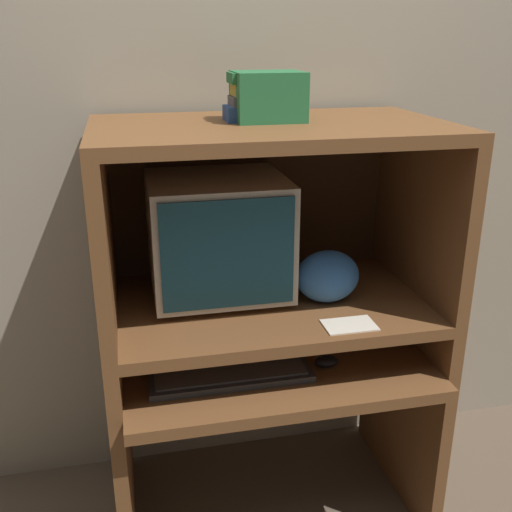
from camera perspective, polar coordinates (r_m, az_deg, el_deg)
name	(u,v)px	position (r m, az deg, el deg)	size (l,w,h in m)	color
wall_back	(245,117)	(2.08, -1.01, 13.10)	(6.00, 0.06, 2.60)	gray
desk_base	(272,414)	(2.03, 1.57, -14.81)	(1.01, 0.66, 0.62)	brown
desk_monitor_shelf	(270,310)	(1.89, 1.31, -5.18)	(1.01, 0.61, 0.17)	brown
hutch_upper	(268,181)	(1.78, 1.15, 7.17)	(1.01, 0.61, 0.54)	brown
crt_monitor	(218,235)	(1.85, -3.65, 1.97)	(0.42, 0.38, 0.37)	beige
keyboard	(230,375)	(1.78, -2.47, -11.22)	(0.48, 0.15, 0.03)	#2D2D30
mouse	(326,361)	(1.85, 6.72, -9.92)	(0.07, 0.05, 0.03)	black
snack_bag	(327,276)	(1.85, 6.82, -1.93)	(0.20, 0.15, 0.16)	#336BB7
book_stack	(253,97)	(1.76, -0.27, 14.90)	(0.16, 0.10, 0.13)	navy
paper_card	(349,325)	(1.73, 8.88, -6.51)	(0.15, 0.10, 0.00)	beige
storage_box	(269,96)	(1.75, 1.26, 14.96)	(0.19, 0.17, 0.14)	#236638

